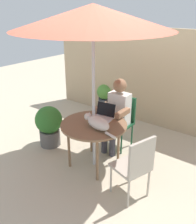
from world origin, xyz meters
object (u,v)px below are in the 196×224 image
object	(u,v)px
potted_plant_by_chair	(49,125)
cat	(97,123)
patio_umbrella	(93,17)
chair_empty	(136,164)
person_seated	(117,111)
chair_occupied	(122,118)
patio_table	(94,127)
laptop	(104,114)
potted_plant_near_fence	(105,96)

from	to	relation	value
potted_plant_by_chair	cat	bearing A→B (deg)	-4.03
patio_umbrella	cat	size ratio (longest dim) A/B	3.63
chair_empty	person_seated	world-z (taller)	person_seated
chair_occupied	person_seated	size ratio (longest dim) A/B	0.72
patio_table	laptop	world-z (taller)	laptop
chair_occupied	cat	size ratio (longest dim) A/B	1.39
chair_empty	patio_table	bearing A→B (deg)	162.90
patio_table	person_seated	size ratio (longest dim) A/B	0.79
chair_occupied	chair_empty	world-z (taller)	same
patio_table	potted_plant_by_chair	distance (m)	1.02
potted_plant_near_fence	potted_plant_by_chair	size ratio (longest dim) A/B	0.87
patio_table	chair_empty	xyz separation A→B (m)	(0.85, -0.26, -0.12)
person_seated	cat	size ratio (longest dim) A/B	1.93
chair_occupied	laptop	world-z (taller)	laptop
cat	patio_umbrella	bearing A→B (deg)	146.35
chair_occupied	potted_plant_by_chair	bearing A→B (deg)	-142.08
chair_occupied	cat	world-z (taller)	chair_occupied
chair_empty	potted_plant_by_chair	xyz separation A→B (m)	(-1.84, 0.26, -0.12)
potted_plant_near_fence	laptop	bearing A→B (deg)	-54.47
patio_umbrella	potted_plant_by_chair	size ratio (longest dim) A/B	3.21
laptop	potted_plant_by_chair	world-z (taller)	laptop
chair_occupied	laptop	distance (m)	0.55
laptop	potted_plant_near_fence	xyz separation A→B (m)	(-1.13, 1.59, -0.42)
patio_table	patio_umbrella	xyz separation A→B (m)	(0.00, 0.00, 1.51)
patio_table	potted_plant_near_fence	distance (m)	2.20
cat	potted_plant_by_chair	size ratio (longest dim) A/B	0.88
chair_empty	person_seated	size ratio (longest dim) A/B	0.72
patio_table	person_seated	xyz separation A→B (m)	(-0.00, 0.61, 0.05)
patio_table	cat	xyz separation A→B (m)	(0.12, -0.08, 0.15)
patio_table	potted_plant_by_chair	size ratio (longest dim) A/B	1.35
patio_umbrella	person_seated	bearing A→B (deg)	90.00
cat	potted_plant_by_chair	world-z (taller)	cat
patio_umbrella	chair_occupied	distance (m)	1.80
chair_occupied	potted_plant_near_fence	size ratio (longest dim) A/B	1.41
chair_occupied	patio_table	bearing A→B (deg)	-90.00
patio_table	potted_plant_by_chair	bearing A→B (deg)	-179.81
cat	potted_plant_by_chair	distance (m)	1.18
patio_table	cat	size ratio (longest dim) A/B	1.52
chair_empty	potted_plant_by_chair	bearing A→B (deg)	171.99
patio_umbrella	potted_plant_near_fence	size ratio (longest dim) A/B	3.67
patio_table	potted_plant_near_fence	size ratio (longest dim) A/B	1.54
patio_umbrella	potted_plant_by_chair	bearing A→B (deg)	-179.81
person_seated	cat	world-z (taller)	person_seated
patio_umbrella	chair_occupied	xyz separation A→B (m)	(0.00, 0.76, -1.63)
patio_umbrella	potted_plant_near_fence	bearing A→B (deg)	121.53
person_seated	chair_empty	bearing A→B (deg)	-45.62
chair_empty	potted_plant_by_chair	size ratio (longest dim) A/B	1.23
patio_umbrella	chair_occupied	bearing A→B (deg)	90.00
patio_table	potted_plant_by_chair	world-z (taller)	potted_plant_by_chair
chair_empty	potted_plant_near_fence	world-z (taller)	chair_empty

